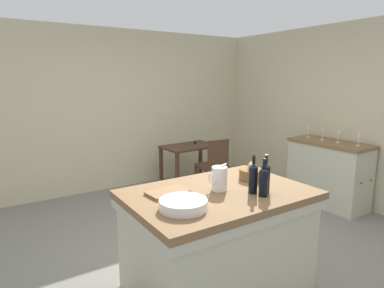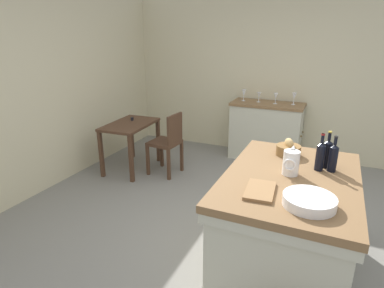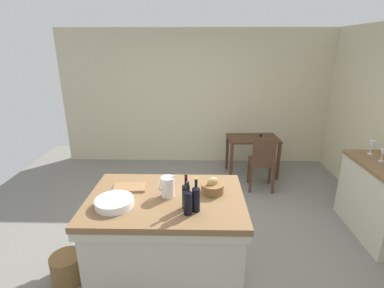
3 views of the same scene
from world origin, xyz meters
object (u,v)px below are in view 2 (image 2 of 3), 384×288
wine_bottle_green (333,157)px  bread_basket (288,149)px  wash_bowl (309,201)px  wooden_chair (168,141)px  wine_glass_right (244,93)px  side_cabinet (266,131)px  wine_glass_middle (259,95)px  wine_glass_left (276,96)px  cutting_board (260,191)px  wine_glass_far_left (294,96)px  writing_desk (130,131)px  pitcher (291,162)px  island_table (287,219)px  wine_bottle_amber (320,156)px  wine_bottle_dark (327,153)px

wine_bottle_green → bread_basket: bearing=59.0°
wash_bowl → wine_bottle_green: wine_bottle_green is taller
wooden_chair → wash_bowl: 2.76m
bread_basket → wine_glass_right: bearing=25.8°
side_cabinet → wine_glass_middle: bearing=83.8°
wine_bottle_green → wine_glass_middle: (2.35, 1.16, 0.02)m
wine_bottle_green → wine_glass_left: (2.32, 0.89, 0.03)m
bread_basket → cutting_board: bearing=175.1°
wine_glass_far_left → writing_desk: bearing=121.1°
wash_bowl → pitcher: bearing=22.1°
island_table → wine_glass_right: bearing=23.5°
wine_bottle_amber → wine_glass_left: 2.47m
bread_basket → wine_glass_middle: 2.25m
cutting_board → wine_glass_left: wine_glass_left is taller
writing_desk → wine_glass_right: (1.27, -1.36, 0.45)m
writing_desk → wine_glass_right: bearing=-46.8°
bread_basket → wine_bottle_green: bearing=-121.0°
side_cabinet → bread_basket: size_ratio=5.09×
wine_glass_far_left → wine_glass_middle: wine_glass_far_left is taller
wine_bottle_dark → wine_glass_far_left: bearing=14.0°
side_cabinet → cutting_board: bearing=-169.4°
wine_bottle_amber → wine_glass_left: wine_bottle_amber is taller
wine_glass_far_left → wine_glass_right: bearing=91.5°
pitcher → side_cabinet: bearing=15.5°
side_cabinet → wine_bottle_green: size_ratio=3.70×
wine_bottle_green → wine_glass_left: wine_bottle_green is taller
island_table → pitcher: size_ratio=6.22×
wine_glass_right → wine_glass_far_left: bearing=-88.5°
writing_desk → wooden_chair: 0.61m
wine_glass_left → wine_glass_right: bearing=87.3°
pitcher → wine_glass_far_left: (2.58, 0.32, 0.06)m
side_cabinet → pitcher: size_ratio=4.69×
wine_bottle_amber → wooden_chair: bearing=60.9°
wine_glass_left → wine_glass_middle: bearing=85.1°
wine_bottle_dark → wine_bottle_green: size_ratio=1.04×
side_cabinet → wooden_chair: size_ratio=1.25×
writing_desk → wine_bottle_amber: wine_bottle_amber is taller
bread_basket → cutting_board: size_ratio=0.68×
wine_glass_far_left → wine_glass_right: (-0.02, 0.78, -0.00)m
writing_desk → wine_glass_far_left: wine_glass_far_left is taller
writing_desk → bread_basket: size_ratio=4.14×
island_table → cutting_board: (-0.39, 0.17, 0.42)m
pitcher → wine_glass_middle: size_ratio=1.57×
side_cabinet → wine_glass_left: (-0.01, -0.12, 0.58)m
wine_bottle_dark → bread_basket: bearing=63.9°
pitcher → wash_bowl: 0.51m
wine_bottle_green → wine_glass_far_left: (2.37, 0.63, 0.04)m
wine_bottle_amber → wine_glass_far_left: 2.45m
wine_glass_right → wine_bottle_dark: bearing=-149.2°
island_table → wine_glass_middle: bearing=18.7°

